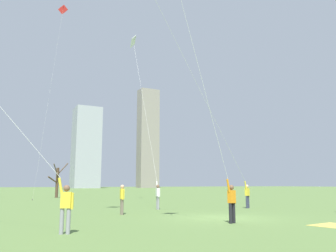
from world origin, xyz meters
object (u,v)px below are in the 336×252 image
Objects in this scene: kite_flyer_foreground_left_pink at (222,163)px; bystander_far_off_by_trees at (122,198)px; kite_flyer_midfield_right_white at (149,143)px; bare_tree_center at (57,180)px; distant_kite_drifting_right_red at (61,24)px; kite_flyer_far_back_orange at (224,146)px.

bystander_far_off_by_trees is (-2.25, 6.31, -1.65)m from kite_flyer_foreground_left_pink.
kite_flyer_midfield_right_white reaches higher than bystander_far_off_by_trees.
bystander_far_off_by_trees is 0.37× the size of bare_tree_center.
bare_tree_center is at bearing 98.34° from kite_flyer_midfield_right_white.
bystander_far_off_by_trees is (-3.84, -5.05, -3.83)m from kite_flyer_midfield_right_white.
kite_flyer_foreground_left_pink is 2.66× the size of bare_tree_center.
kite_flyer_midfield_right_white is at bearing -81.66° from bare_tree_center.
distant_kite_drifting_right_red reaches higher than kite_flyer_foreground_left_pink.
bare_tree_center is at bearing 88.51° from bystander_far_off_by_trees.
bare_tree_center is at bearing 103.24° from kite_flyer_far_back_orange.
kite_flyer_midfield_right_white is 0.92× the size of kite_flyer_far_back_orange.
bare_tree_center is at bearing 75.72° from distant_kite_drifting_right_red.
kite_flyer_far_back_orange reaches higher than bare_tree_center.
distant_kite_drifting_right_red is (-3.01, 27.14, 17.71)m from kite_flyer_foreground_left_pink.
bare_tree_center is (1.45, 5.70, -18.15)m from distant_kite_drifting_right_red.
kite_flyer_far_back_orange reaches higher than kite_flyer_midfield_right_white.
kite_flyer_midfield_right_white is 6.02m from kite_flyer_far_back_orange.
distant_kite_drifting_right_red is at bearing 92.09° from bystander_far_off_by_trees.
kite_flyer_midfield_right_white is at bearing -73.75° from distant_kite_drifting_right_red.
kite_flyer_foreground_left_pink is 6.90m from bystander_far_off_by_trees.
bare_tree_center is (-6.26, 26.60, -1.99)m from kite_flyer_far_back_orange.
bare_tree_center reaches higher than bystander_far_off_by_trees.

